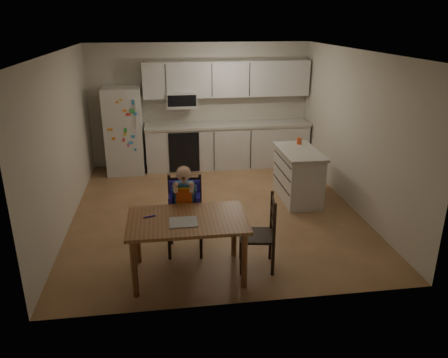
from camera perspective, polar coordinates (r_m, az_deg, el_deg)
name	(u,v)px	position (r m, az deg, el deg)	size (l,w,h in m)	color
room	(211,128)	(7.19, -1.67, 6.63)	(4.52, 5.01, 2.51)	brown
refrigerator	(124,131)	(8.90, -12.91, 6.17)	(0.72, 0.70, 1.70)	silver
kitchen_run	(226,125)	(9.04, 0.26, 7.07)	(3.37, 0.62, 2.15)	silver
kitchen_island	(298,175)	(7.52, 9.64, 0.55)	(0.62, 1.19, 0.88)	silver
red_cup	(299,141)	(7.75, 9.78, 4.93)	(0.09, 0.09, 0.11)	#DE5626
dining_table	(187,226)	(5.18, -4.80, -6.19)	(1.40, 0.90, 0.75)	brown
napkin	(183,222)	(5.04, -5.34, -5.63)	(0.32, 0.28, 0.01)	#B5B5BA
toddler_spoon	(148,217)	(5.22, -9.84, -4.87)	(0.02, 0.02, 0.12)	#2B22AA
chair_booster	(185,200)	(5.71, -5.17, -2.75)	(0.49, 0.49, 1.20)	black
chair_side	(265,228)	(5.38, 5.34, -6.44)	(0.48, 0.48, 0.95)	black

